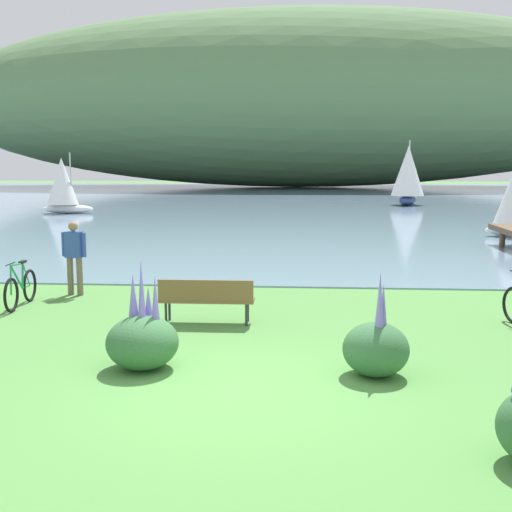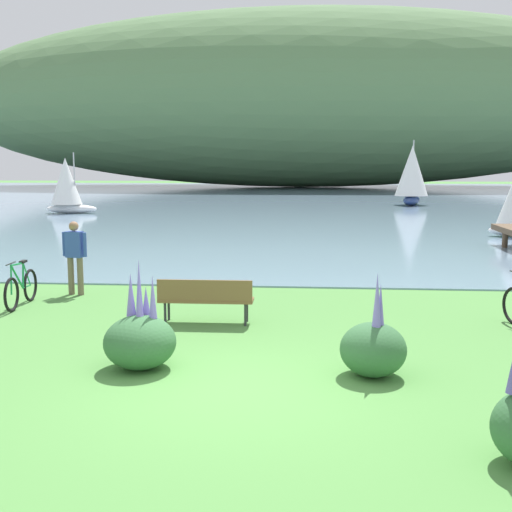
% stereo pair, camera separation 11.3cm
% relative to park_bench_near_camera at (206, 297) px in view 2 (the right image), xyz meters
% --- Properties ---
extents(ground_plane, '(200.00, 200.00, 0.00)m').
position_rel_park_bench_near_camera_xyz_m(ground_plane, '(0.91, -3.50, -0.52)').
color(ground_plane, '#518E42').
extents(bay_water, '(180.00, 80.00, 0.04)m').
position_rel_park_bench_near_camera_xyz_m(bay_water, '(0.91, 43.70, -0.50)').
color(bay_water, '#7A99B2').
rests_on(bay_water, ground).
extents(distant_hillside, '(90.93, 28.00, 21.49)m').
position_rel_park_bench_near_camera_xyz_m(distant_hillside, '(0.85, 69.88, 10.26)').
color(distant_hillside, '#567A4C').
rests_on(distant_hillside, bay_water).
extents(park_bench_near_camera, '(1.80, 0.49, 0.88)m').
position_rel_park_bench_near_camera_xyz_m(park_bench_near_camera, '(0.00, 0.00, 0.00)').
color(park_bench_near_camera, brown).
rests_on(park_bench_near_camera, ground).
extents(bicycle_leaning_near_bench, '(0.17, 1.77, 1.01)m').
position_rel_park_bench_near_camera_xyz_m(bicycle_leaning_near_bench, '(-4.17, 1.19, -0.12)').
color(bicycle_leaning_near_bench, black).
rests_on(bicycle_leaning_near_bench, ground).
extents(person_at_shoreline, '(0.60, 0.28, 1.71)m').
position_rel_park_bench_near_camera_xyz_m(person_at_shoreline, '(-3.45, 2.49, 0.46)').
color(person_at_shoreline, '#72604C').
rests_on(person_at_shoreline, ground).
extents(echium_bush_closest_to_camera, '(0.95, 0.95, 1.54)m').
position_rel_park_bench_near_camera_xyz_m(echium_bush_closest_to_camera, '(2.88, -2.80, -0.10)').
color(echium_bush_closest_to_camera, '#386B3D').
rests_on(echium_bush_closest_to_camera, ground).
extents(echium_bush_beside_closest, '(1.08, 1.08, 1.61)m').
position_rel_park_bench_near_camera_xyz_m(echium_bush_beside_closest, '(-0.55, -2.73, -0.09)').
color(echium_bush_beside_closest, '#386B3D').
rests_on(echium_bush_beside_closest, ground).
extents(sailboat_nearest_to_shore, '(3.10, 1.87, 3.62)m').
position_rel_park_bench_near_camera_xyz_m(sailboat_nearest_to_shore, '(-12.51, 25.78, 1.22)').
color(sailboat_nearest_to_shore, white).
rests_on(sailboat_nearest_to_shore, bay_water).
extents(sailboat_far_off, '(2.83, 4.07, 4.61)m').
position_rel_park_bench_near_camera_xyz_m(sailboat_far_off, '(9.20, 34.95, 1.69)').
color(sailboat_far_off, navy).
rests_on(sailboat_far_off, bay_water).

